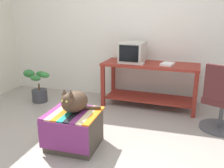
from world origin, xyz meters
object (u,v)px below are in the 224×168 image
(cat, at_px, (74,101))
(office_chair, at_px, (221,103))
(tv_monitor, at_px, (133,52))
(ottoman_with_blanket, at_px, (74,129))
(keyboard, at_px, (131,63))
(potted_plant, at_px, (38,88))
(desk, at_px, (150,77))
(book, at_px, (167,64))

(cat, xyz_separation_m, office_chair, (1.65, 0.87, -0.15))
(tv_monitor, distance_m, ottoman_with_blanket, 1.75)
(keyboard, relative_size, potted_plant, 0.70)
(tv_monitor, bearing_deg, cat, -98.79)
(cat, distance_m, office_chair, 1.87)
(potted_plant, bearing_deg, desk, 10.12)
(potted_plant, xyz_separation_m, office_chair, (2.88, -0.31, 0.13))
(desk, height_order, keyboard, keyboard)
(tv_monitor, distance_m, book, 0.60)
(tv_monitor, distance_m, cat, 1.63)
(ottoman_with_blanket, bearing_deg, office_chair, 28.29)
(keyboard, height_order, potted_plant, keyboard)
(tv_monitor, bearing_deg, keyboard, -80.71)
(keyboard, height_order, book, book)
(tv_monitor, distance_m, potted_plant, 1.73)
(tv_monitor, height_order, cat, tv_monitor)
(ottoman_with_blanket, bearing_deg, desk, 67.01)
(keyboard, xyz_separation_m, potted_plant, (-1.59, -0.22, -0.48))
(book, height_order, office_chair, office_chair)
(tv_monitor, relative_size, ottoman_with_blanket, 0.88)
(desk, relative_size, tv_monitor, 3.08)
(office_chair, bearing_deg, cat, 53.26)
(potted_plant, distance_m, office_chair, 2.90)
(keyboard, bearing_deg, ottoman_with_blanket, -100.89)
(desk, xyz_separation_m, ottoman_with_blanket, (-0.65, -1.53, -0.28))
(book, bearing_deg, cat, -109.46)
(keyboard, distance_m, potted_plant, 1.67)
(cat, height_order, potted_plant, cat)
(keyboard, bearing_deg, cat, -100.87)
(cat, relative_size, office_chair, 0.47)
(ottoman_with_blanket, height_order, potted_plant, potted_plant)
(keyboard, xyz_separation_m, ottoman_with_blanket, (-0.37, -1.42, -0.52))
(book, height_order, potted_plant, book)
(book, bearing_deg, tv_monitor, -177.94)
(tv_monitor, bearing_deg, desk, -5.24)
(desk, distance_m, keyboard, 0.39)
(desk, bearing_deg, office_chair, -28.90)
(cat, bearing_deg, keyboard, 81.77)
(tv_monitor, xyz_separation_m, cat, (-0.34, -1.56, -0.34))
(book, relative_size, potted_plant, 0.44)
(office_chair, bearing_deg, desk, -6.99)
(office_chair, bearing_deg, keyboard, 3.38)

